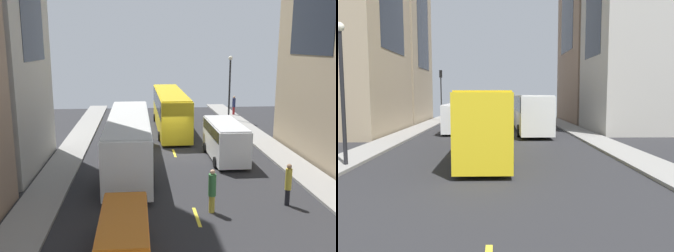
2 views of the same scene
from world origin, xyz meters
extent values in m
plane|color=#28282B|center=(0.00, 0.00, 0.00)|extent=(41.22, 41.22, 0.00)
cube|color=gray|center=(-7.52, 0.00, 0.07)|extent=(2.18, 44.00, 0.15)
cube|color=gray|center=(7.52, 0.00, 0.07)|extent=(2.18, 44.00, 0.15)
cube|color=yellow|center=(0.00, -21.00, 0.01)|extent=(0.16, 2.00, 0.01)
cube|color=yellow|center=(0.00, -10.50, 0.01)|extent=(0.16, 2.00, 0.01)
cube|color=yellow|center=(0.00, 0.00, 0.01)|extent=(0.16, 2.00, 0.01)
cube|color=yellow|center=(0.00, 10.50, 0.01)|extent=(0.16, 2.00, 0.01)
cube|color=tan|center=(13.29, -13.31, 14.48)|extent=(8.96, 10.21, 28.95)
cube|color=#1E232D|center=(13.29, -13.31, 14.48)|extent=(9.05, 5.62, 15.92)
cube|color=silver|center=(-3.19, -2.81, 1.77)|extent=(2.55, 12.96, 3.00)
cube|color=black|center=(-3.19, -2.81, 2.62)|extent=(2.60, 11.92, 1.20)
cube|color=beige|center=(-3.19, -2.81, 3.31)|extent=(2.45, 12.44, 0.08)
cylinder|color=black|center=(-4.37, 1.20, 0.50)|extent=(0.46, 1.00, 1.00)
cylinder|color=black|center=(-2.02, 1.20, 0.50)|extent=(0.46, 1.00, 1.00)
cylinder|color=black|center=(-4.37, -6.83, 0.50)|extent=(0.46, 1.00, 1.00)
cylinder|color=black|center=(-2.02, -6.83, 0.50)|extent=(0.46, 1.00, 1.00)
cube|color=yellow|center=(0.39, 7.96, 1.86)|extent=(2.45, 13.27, 3.30)
cube|color=black|center=(0.39, 7.96, 2.72)|extent=(2.50, 12.21, 1.48)
cube|color=gold|center=(0.39, 7.96, 3.55)|extent=(2.35, 12.74, 0.08)
cylinder|color=black|center=(-0.73, 12.07, 0.38)|extent=(0.44, 0.76, 0.76)
cylinder|color=black|center=(1.52, 12.07, 0.38)|extent=(0.44, 0.76, 0.76)
cylinder|color=black|center=(-0.73, 3.84, 0.38)|extent=(0.44, 0.76, 0.76)
cylinder|color=black|center=(1.52, 3.84, 0.38)|extent=(0.44, 0.76, 0.76)
cube|color=white|center=(3.33, -1.69, 1.35)|extent=(2.05, 5.84, 2.30)
cube|color=black|center=(3.33, -1.69, 2.10)|extent=(2.09, 5.38, 0.69)
cube|color=silver|center=(3.33, -1.69, 2.54)|extent=(1.97, 5.61, 0.08)
cylinder|color=black|center=(2.39, 0.12, 0.36)|extent=(0.37, 0.72, 0.72)
cylinder|color=black|center=(4.28, 0.12, 0.36)|extent=(0.37, 0.72, 0.72)
cylinder|color=black|center=(2.39, -3.50, 0.36)|extent=(0.37, 0.72, 0.72)
cylinder|color=black|center=(4.28, -3.50, 0.36)|extent=(0.37, 0.72, 0.72)
cube|color=orange|center=(-3.19, -13.76, 0.91)|extent=(1.76, 4.70, 1.47)
cube|color=black|center=(-3.19, -13.76, 1.28)|extent=(1.80, 4.33, 0.62)
cube|color=#BE6115|center=(-3.19, -13.76, 1.68)|extent=(1.69, 4.51, 0.08)
cylinder|color=black|center=(-4.00, -12.30, 0.31)|extent=(0.32, 0.62, 0.62)
cylinder|color=black|center=(-2.38, -12.30, 0.31)|extent=(0.32, 0.62, 0.62)
cylinder|color=black|center=(-4.00, -15.21, 0.31)|extent=(0.32, 0.62, 0.62)
cylinder|color=black|center=(-2.38, -15.21, 0.31)|extent=(0.32, 0.62, 0.62)
cylinder|color=black|center=(4.63, -9.56, 0.41)|extent=(0.24, 0.24, 0.82)
cylinder|color=gold|center=(4.63, -9.56, 1.35)|extent=(0.32, 0.32, 1.06)
sphere|color=#8C6647|center=(4.63, -9.56, 2.00)|extent=(0.24, 0.24, 0.24)
cylinder|color=gold|center=(0.78, -10.05, 0.42)|extent=(0.27, 0.27, 0.83)
cylinder|color=#336B38|center=(0.78, -10.05, 1.36)|extent=(0.37, 0.37, 1.05)
sphere|color=tan|center=(0.78, -10.05, 2.00)|extent=(0.23, 0.23, 0.23)
cylinder|color=black|center=(6.83, -13.70, 2.82)|extent=(0.14, 0.14, 5.34)
cube|color=black|center=(6.83, -13.70, 5.94)|extent=(0.32, 0.32, 0.90)
sphere|color=red|center=(6.83, -13.88, 6.20)|extent=(0.20, 0.20, 0.20)
sphere|color=orange|center=(6.83, -13.88, 5.94)|extent=(0.20, 0.20, 0.20)
sphere|color=green|center=(6.83, -13.88, 5.69)|extent=(0.20, 0.20, 0.20)
cylinder|color=black|center=(6.93, 11.94, 3.21)|extent=(0.18, 0.18, 6.13)
sphere|color=silver|center=(6.93, 11.94, 6.46)|extent=(0.44, 0.44, 0.44)
camera|label=1|loc=(-2.64, -26.40, 7.71)|focal=40.40mm
camera|label=2|loc=(-0.19, 27.07, 3.43)|focal=34.58mm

